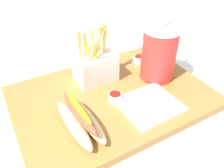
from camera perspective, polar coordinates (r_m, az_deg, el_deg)
ground_plane at (r=0.59m, az=-0.00°, el=-4.65°), size 2.40×2.40×0.02m
food_tray at (r=0.58m, az=-0.00°, el=-3.17°), size 0.47×0.33×0.02m
soda_cup at (r=0.61m, az=11.39°, el=7.44°), size 0.09×0.09×0.24m
fries_basket at (r=0.60m, az=-4.14°, el=4.31°), size 0.10×0.07×0.15m
hot_dog_1 at (r=0.48m, az=-7.84°, el=-8.45°), size 0.06×0.16×0.06m
ketchup_cup_1 at (r=0.55m, az=0.76°, el=-3.21°), size 0.03×0.03×0.02m
ketchup_cup_2 at (r=0.69m, az=6.56°, el=6.07°), size 0.03×0.03×0.02m
napkin_stack at (r=0.55m, az=9.13°, el=-5.01°), size 0.13×0.12×0.01m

